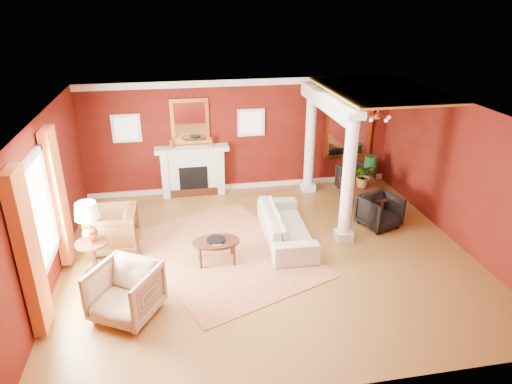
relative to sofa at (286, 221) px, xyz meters
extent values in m
plane|color=brown|center=(-0.49, -0.52, -0.45)|extent=(8.00, 8.00, 0.00)
cube|color=#5B120C|center=(-0.49, 2.98, 1.00)|extent=(8.00, 0.04, 2.90)
cube|color=#5B120C|center=(-0.49, -4.02, 1.00)|extent=(8.00, 0.04, 2.90)
cube|color=#5B120C|center=(-4.49, -0.52, 1.00)|extent=(0.04, 7.00, 2.90)
cube|color=#5B120C|center=(3.51, -0.52, 1.00)|extent=(0.04, 7.00, 2.90)
cube|color=white|center=(-0.49, -0.52, 2.45)|extent=(8.00, 7.00, 0.04)
cube|color=white|center=(-1.79, 2.81, 0.15)|extent=(1.60, 0.34, 1.20)
cube|color=black|center=(-1.79, 2.63, 0.00)|extent=(0.72, 0.03, 0.70)
cube|color=black|center=(-1.79, 2.63, -0.35)|extent=(1.20, 0.05, 0.20)
cube|color=white|center=(-1.79, 2.77, 0.79)|extent=(1.85, 0.42, 0.10)
cube|color=white|center=(-2.49, 2.78, 0.15)|extent=(0.16, 0.40, 1.20)
cube|color=white|center=(-1.09, 2.78, 0.15)|extent=(0.16, 0.40, 1.20)
cube|color=gold|center=(-1.79, 2.94, 1.45)|extent=(0.95, 0.06, 1.15)
cube|color=white|center=(-1.79, 2.90, 1.45)|extent=(0.78, 0.02, 0.98)
cube|color=white|center=(-3.34, 2.95, 1.35)|extent=(0.70, 0.06, 0.70)
cube|color=white|center=(-3.34, 2.91, 1.35)|extent=(0.54, 0.02, 0.54)
cube|color=white|center=(-0.24, 2.95, 1.35)|extent=(0.70, 0.06, 0.70)
cube|color=white|center=(-0.24, 2.91, 1.35)|extent=(0.54, 0.02, 0.54)
cube|color=white|center=(-4.47, -1.12, 1.10)|extent=(0.03, 1.30, 1.70)
cube|color=white|center=(-4.44, -1.82, 1.10)|extent=(0.08, 0.10, 1.90)
cube|color=white|center=(-4.44, -0.42, 1.10)|extent=(0.08, 0.10, 1.90)
cube|color=#AA541D|center=(-4.37, -2.12, 0.95)|extent=(0.18, 0.55, 2.60)
cube|color=#AA541D|center=(-4.37, -0.12, 0.95)|extent=(0.18, 0.55, 2.60)
cube|color=white|center=(1.21, -0.22, -0.35)|extent=(0.34, 0.34, 0.20)
cylinder|color=white|center=(1.21, -0.22, 1.00)|extent=(0.26, 0.26, 2.50)
cube|color=white|center=(1.21, -0.22, 2.27)|extent=(0.36, 0.36, 0.16)
cube|color=white|center=(1.21, 2.48, -0.35)|extent=(0.34, 0.34, 0.20)
cylinder|color=white|center=(1.21, 2.48, 1.00)|extent=(0.26, 0.26, 2.50)
cube|color=white|center=(1.21, 2.48, 2.27)|extent=(0.36, 0.36, 0.16)
cube|color=white|center=(1.21, 1.38, 2.17)|extent=(0.30, 3.20, 0.32)
cube|color=gold|center=(2.36, 1.23, 2.42)|extent=(2.30, 3.40, 0.04)
cube|color=gold|center=(2.41, 2.94, 1.10)|extent=(1.30, 0.06, 1.70)
cube|color=white|center=(2.41, 2.90, 1.10)|extent=(1.10, 0.02, 1.50)
cylinder|color=#B57538|center=(2.41, 1.28, 2.13)|extent=(0.02, 0.02, 0.65)
sphere|color=#B57538|center=(2.41, 1.28, 1.80)|extent=(0.20, 0.20, 0.20)
sphere|color=beige|center=(2.69, 1.28, 1.77)|extent=(0.09, 0.09, 0.09)
sphere|color=beige|center=(2.50, 1.54, 1.77)|extent=(0.09, 0.09, 0.09)
sphere|color=beige|center=(2.19, 1.44, 1.77)|extent=(0.09, 0.09, 0.09)
sphere|color=beige|center=(2.19, 1.11, 1.77)|extent=(0.09, 0.09, 0.09)
sphere|color=beige|center=(2.50, 1.01, 1.77)|extent=(0.09, 0.09, 0.09)
cube|color=white|center=(-0.49, 2.94, 2.37)|extent=(8.00, 0.08, 0.16)
cube|color=white|center=(-0.49, 2.94, -0.39)|extent=(8.00, 0.08, 0.12)
cube|color=maroon|center=(-1.34, -0.33, -0.44)|extent=(4.02, 4.54, 0.02)
imported|color=beige|center=(0.00, 0.00, 0.00)|extent=(0.75, 2.31, 0.89)
imported|color=black|center=(-3.56, 0.26, 0.04)|extent=(0.91, 0.97, 0.98)
imported|color=tan|center=(-3.13, -1.97, 0.04)|extent=(1.27, 1.25, 0.98)
cylinder|color=black|center=(-1.54, -0.62, -0.01)|extent=(0.92, 0.92, 0.05)
cylinder|color=black|center=(-1.86, -0.82, -0.24)|extent=(0.05, 0.05, 0.41)
cylinder|color=black|center=(-1.22, -0.82, -0.24)|extent=(0.05, 0.05, 0.41)
cylinder|color=black|center=(-1.86, -0.41, -0.24)|extent=(0.05, 0.05, 0.41)
cylinder|color=black|center=(-1.22, -0.41, -0.24)|extent=(0.05, 0.05, 0.41)
imported|color=black|center=(-1.62, -0.69, 0.13)|extent=(0.16, 0.02, 0.22)
cylinder|color=black|center=(-3.80, -0.64, -0.43)|extent=(0.43, 0.43, 0.04)
cylinder|color=black|center=(-3.80, -0.64, -0.11)|extent=(0.10, 0.10, 0.67)
cylinder|color=black|center=(-3.80, -0.64, 0.22)|extent=(0.59, 0.59, 0.04)
sphere|color=#B57538|center=(-3.80, -0.64, 0.41)|extent=(0.27, 0.27, 0.27)
cylinder|color=#B57538|center=(-3.80, -0.64, 0.61)|extent=(0.03, 0.03, 0.29)
cone|color=beige|center=(-3.80, -0.64, 0.87)|extent=(0.43, 0.43, 0.29)
imported|color=black|center=(2.17, 1.18, -0.01)|extent=(0.86, 1.64, 0.87)
imported|color=black|center=(2.21, 0.22, -0.05)|extent=(0.97, 0.94, 0.80)
imported|color=black|center=(2.42, 2.29, -0.07)|extent=(0.90, 0.87, 0.76)
sphere|color=#143E1A|center=(2.88, 2.36, -0.27)|extent=(0.38, 0.38, 0.38)
cylinder|color=#143E1A|center=(2.88, 2.36, 0.00)|extent=(0.34, 0.34, 0.90)
imported|color=#26591E|center=(2.20, 1.24, 0.64)|extent=(0.63, 0.67, 0.44)
camera|label=1|loc=(-2.15, -8.28, 4.40)|focal=32.00mm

